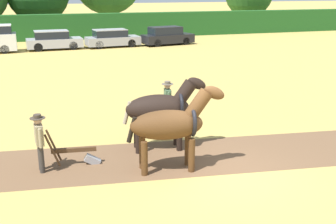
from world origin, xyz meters
TOP-DOWN VIEW (x-y plane):
  - ground_plane at (0.00, 0.00)m, footprint 240.00×240.00m
  - plowed_furrow_strip at (-4.72, 1.84)m, footprint 23.49×5.79m
  - hedgerow at (0.00, 31.91)m, footprint 75.39×1.31m
  - draft_horse_lead_left at (-1.23, 0.59)m, footprint 2.72×1.09m
  - draft_horse_lead_right at (-1.04, 2.17)m, footprint 2.62×1.14m
  - plow at (-3.63, 1.70)m, footprint 1.53×0.52m
  - farmer_at_plow at (-4.64, 1.54)m, footprint 0.41×0.64m
  - farmer_beside_team at (-0.20, 4.19)m, footprint 0.42×0.65m
  - parked_car_left at (-3.06, 25.43)m, footprint 4.40×2.04m
  - parked_car_center_left at (1.65, 25.44)m, footprint 4.55×2.21m
  - parked_car_center at (6.42, 25.37)m, footprint 4.68×2.49m

SIDE VIEW (x-z plane):
  - ground_plane at x=0.00m, z-range 0.00..0.00m
  - plowed_furrow_strip at x=-4.72m, z-range 0.00..0.01m
  - plow at x=-3.63m, z-range -0.25..0.88m
  - parked_car_center_left at x=1.65m, z-range -0.02..1.44m
  - parked_car_left at x=-3.06m, z-range -0.02..1.48m
  - parked_car_center at x=6.42m, z-range -0.03..1.53m
  - farmer_at_plow at x=-4.64m, z-range 0.13..1.75m
  - farmer_beside_team at x=-0.20m, z-range 0.14..1.80m
  - hedgerow at x=0.00m, z-range 0.00..2.37m
  - draft_horse_lead_right at x=-1.04m, z-range 0.15..2.46m
  - draft_horse_lead_left at x=-1.23m, z-range 0.11..2.51m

